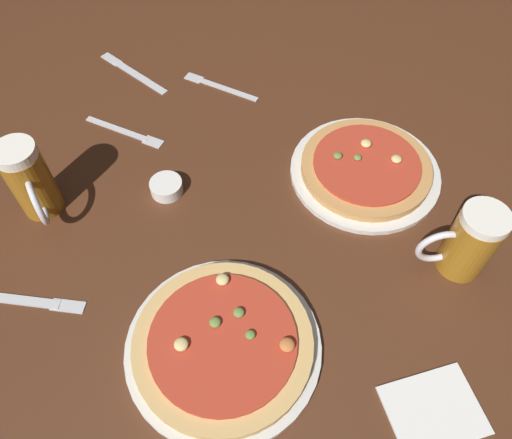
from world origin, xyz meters
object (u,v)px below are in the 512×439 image
beer_mug_dark (469,242)px  beer_mug_amber (31,181)px  ramekin_sauce (166,187)px  fork_left (126,132)px  pizza_plate_near (223,344)px  pizza_plate_far (366,169)px  knife_spare (24,300)px  fork_spare (219,86)px  napkin_folded (434,410)px  knife_right (133,72)px

beer_mug_dark → beer_mug_amber: bearing=-177.1°
ramekin_sauce → fork_left: ramekin_sauce is taller
pizza_plate_near → beer_mug_amber: beer_mug_amber is taller
pizza_plate_far → beer_mug_amber: beer_mug_amber is taller
beer_mug_amber → knife_spare: size_ratio=0.74×
fork_spare → knife_spare: size_ratio=0.88×
beer_mug_amber → beer_mug_dark: bearing=2.9°
beer_mug_amber → fork_spare: bearing=60.0°
beer_mug_dark → fork_spare: bearing=145.0°
fork_spare → pizza_plate_far: bearing=-28.8°
pizza_plate_near → fork_left: bearing=127.6°
beer_mug_amber → napkin_folded: beer_mug_amber is taller
pizza_plate_near → ramekin_sauce: bearing=123.3°
pizza_plate_far → beer_mug_amber: bearing=-160.0°
knife_right → knife_spare: bearing=-87.1°
pizza_plate_near → napkin_folded: size_ratio=2.26×
pizza_plate_near → beer_mug_amber: 0.48m
beer_mug_dark → knife_spare: size_ratio=0.68×
knife_spare → fork_spare: bearing=73.1°
fork_spare → knife_spare: (-0.19, -0.63, 0.00)m
fork_left → napkin_folded: bearing=-34.5°
pizza_plate_far → beer_mug_dark: beer_mug_dark is taller
pizza_plate_near → beer_mug_amber: bearing=153.8°
beer_mug_dark → fork_left: (-0.72, 0.19, -0.07)m
napkin_folded → knife_spare: (-0.71, 0.04, -0.00)m
beer_mug_dark → beer_mug_amber: beer_mug_amber is taller
pizza_plate_far → fork_spare: size_ratio=1.59×
fork_left → knife_spare: 0.44m
beer_mug_dark → knife_right: beer_mug_dark is taller
pizza_plate_far → ramekin_sauce: pizza_plate_far is taller
beer_mug_amber → ramekin_sauce: 0.25m
pizza_plate_near → beer_mug_dark: size_ratio=2.13×
ramekin_sauce → knife_right: (-0.20, 0.34, -0.01)m
ramekin_sauce → fork_left: size_ratio=0.33×
fork_left → knife_spare: same height
pizza_plate_near → ramekin_sauce: pizza_plate_near is taller
beer_mug_amber → ramekin_sauce: beer_mug_amber is taller
beer_mug_dark → ramekin_sauce: 0.58m
ramekin_sauce → knife_right: 0.40m
pizza_plate_near → fork_left: (-0.34, 0.44, -0.01)m
ramekin_sauce → beer_mug_dark: bearing=-5.1°
knife_spare → fork_left: bearing=86.7°
pizza_plate_far → knife_spare: (-0.56, -0.43, -0.01)m
beer_mug_amber → napkin_folded: size_ratio=1.15×
pizza_plate_far → fork_left: pizza_plate_far is taller
fork_left → beer_mug_amber: bearing=-109.4°
ramekin_sauce → napkin_folded: size_ratio=0.46×
pizza_plate_near → napkin_folded: 0.35m
napkin_folded → beer_mug_amber: bearing=162.9°
ramekin_sauce → knife_spare: (-0.17, -0.29, -0.01)m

